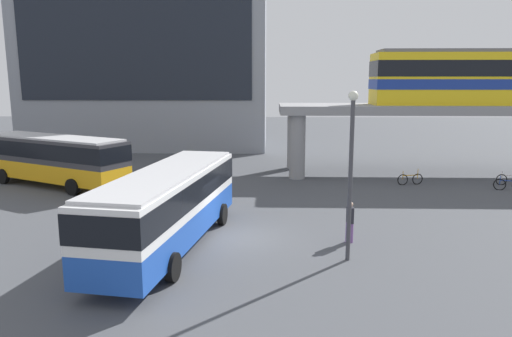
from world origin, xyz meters
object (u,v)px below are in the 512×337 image
bus_secondary (53,155)px  train (506,77)px  station_building (151,57)px  bicycle_silver (510,179)px  bicycle_blue (509,185)px  bus_main (169,200)px  bicycle_orange (410,179)px  pedestrian_by_bike_rack (350,223)px

bus_secondary → train: bearing=9.1°
station_building → train: (28.85, -15.43, -2.18)m
station_building → bicycle_silver: size_ratio=13.19×
bicycle_blue → bus_main: bearing=-150.1°
station_building → bus_secondary: size_ratio=2.15×
station_building → train: bearing=-28.1°
station_building → bicycle_orange: bearing=-41.9°
bus_secondary → bicycle_orange: size_ratio=6.25×
pedestrian_by_bike_rack → station_building: bearing=117.0°
bicycle_orange → pedestrian_by_bike_rack: bearing=-116.9°
bicycle_orange → station_building: bearing=138.1°
bus_secondary → bicycle_blue: 28.72m
bicycle_silver → station_building: bearing=145.5°
bus_main → bus_secondary: same height
bicycle_silver → train: bearing=76.2°
bus_main → bicycle_silver: (19.66, 12.51, -1.63)m
train → pedestrian_by_bike_rack: size_ratio=10.58×
bus_secondary → bicycle_silver: bus_secondary is taller
bicycle_orange → pedestrian_by_bike_rack: (-5.83, -11.50, 0.47)m
bicycle_blue → pedestrian_by_bike_rack: 15.14m
bicycle_orange → pedestrian_by_bike_rack: size_ratio=1.00×
bus_secondary → station_building: bearing=85.5°
station_building → pedestrian_by_bike_rack: 35.49m
bus_main → pedestrian_by_bike_rack: bus_main is taller
bus_secondary → bicycle_silver: (29.52, 1.14, -1.63)m
bus_main → bus_secondary: size_ratio=1.03×
bicycle_blue → bicycle_orange: bearing=164.1°
bus_secondary → bicycle_orange: 23.14m
bicycle_blue → station_building: bearing=142.4°
bicycle_blue → bicycle_silver: 1.89m
train → bus_main: bearing=-141.7°
station_building → bus_secondary: station_building is taller
bus_main → bicycle_orange: bus_main is taller
bicycle_silver → pedestrian_by_bike_rack: size_ratio=1.02×
station_building → train: size_ratio=1.27×
bus_main → train: bearing=38.3°
train → bicycle_silver: 7.65m
pedestrian_by_bike_rack → bus_secondary: bearing=148.8°
train → pedestrian_by_bike_rack: bearing=-130.7°
bus_main → bicycle_blue: size_ratio=6.59×
bus_secondary → bicycle_blue: (28.67, -0.55, -1.63)m
bicycle_blue → bicycle_silver: (0.85, 1.69, 0.00)m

